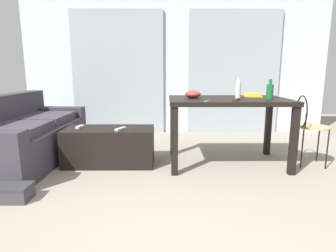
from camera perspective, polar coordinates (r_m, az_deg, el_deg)
ground_plane at (r=3.11m, az=2.88°, el=-9.51°), size 8.57×8.57×0.00m
wall_back at (r=5.10m, az=1.62°, el=12.83°), size 5.33×0.10×2.50m
curtains at (r=5.01m, az=1.64°, el=10.78°), size 3.64×0.03×2.14m
couch at (r=3.81m, az=-27.19°, el=-1.97°), size 0.87×1.92×0.81m
coffee_table at (r=3.41m, az=-11.80°, el=-4.03°), size 1.04×0.50×0.44m
craft_table at (r=3.34m, az=12.09°, el=3.79°), size 1.36×0.86×0.79m
wire_chair at (r=3.63m, az=26.50°, el=0.83°), size 0.38×0.40×0.83m
bottle_near at (r=3.26m, az=14.12°, el=7.24°), size 0.06×0.06×0.24m
bottle_far at (r=3.37m, az=20.05°, el=6.72°), size 0.08×0.08×0.22m
bowl at (r=3.30m, az=5.10°, el=6.51°), size 0.19×0.19×0.09m
book_stack at (r=3.65m, az=16.74°, el=6.08°), size 0.22×0.29×0.04m
tv_remote_on_table at (r=3.08m, az=13.69°, el=5.24°), size 0.11×0.16×0.02m
scissors at (r=2.97m, az=7.97°, el=5.10°), size 0.07×0.11×0.00m
tv_remote_primary at (r=3.47m, az=-17.50°, el=-0.14°), size 0.07×0.15×0.03m
tv_remote_secondary at (r=3.24m, az=-9.64°, el=-0.57°), size 0.12×0.17×0.02m
shoebox at (r=2.82m, az=-29.41°, el=-11.75°), size 0.34×0.21×0.14m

